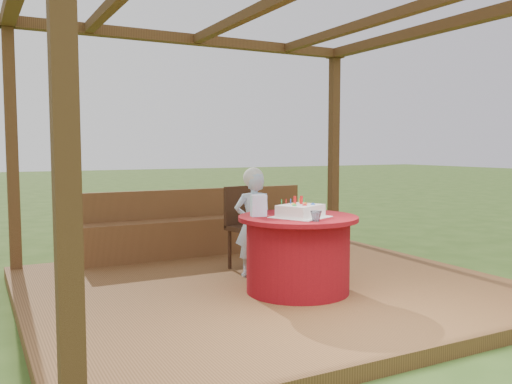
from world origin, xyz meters
TOP-DOWN VIEW (x-y plane):
  - ground at (0.00, 0.00)m, footprint 60.00×60.00m
  - deck at (0.00, 0.00)m, footprint 4.50×4.00m
  - pergola at (0.00, 0.00)m, footprint 4.50×4.00m
  - bench at (0.00, 1.72)m, footprint 3.00×0.42m
  - table at (0.10, -0.38)m, footprint 1.09×1.09m
  - chair at (0.14, 0.70)m, footprint 0.53×0.53m
  - elderly_woman at (0.02, 0.34)m, footprint 0.45×0.35m
  - birthday_cake at (0.07, -0.47)m, footprint 0.57×0.57m
  - gift_bag at (-0.23, -0.24)m, footprint 0.15×0.12m
  - drinking_glass at (0.05, -0.76)m, footprint 0.12×0.12m

SIDE VIEW (x-z plane):
  - ground at x=0.00m, z-range 0.00..0.00m
  - deck at x=0.00m, z-range 0.00..0.12m
  - bench at x=0.00m, z-range -0.02..0.79m
  - table at x=0.10m, z-range 0.13..0.83m
  - chair at x=0.14m, z-range 0.18..1.08m
  - elderly_woman at x=0.02m, z-range 0.13..1.26m
  - drinking_glass at x=0.05m, z-range 0.82..0.91m
  - birthday_cake at x=0.07m, z-range 0.79..0.97m
  - gift_bag at x=-0.23m, z-range 0.82..1.02m
  - pergola at x=0.00m, z-range 1.05..3.77m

